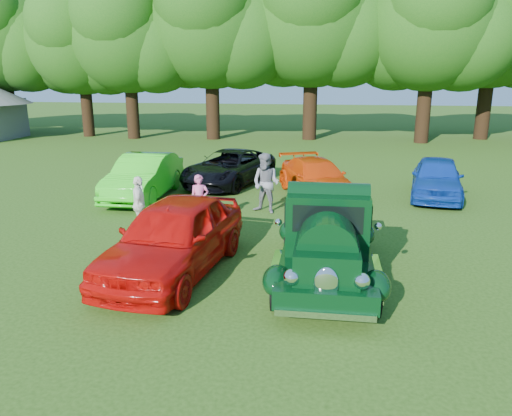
# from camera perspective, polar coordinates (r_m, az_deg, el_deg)

# --- Properties ---
(ground) EXTENTS (120.00, 120.00, 0.00)m
(ground) POSITION_cam_1_polar(r_m,az_deg,el_deg) (10.71, 3.52, -8.88)
(ground) COLOR #244510
(ground) RESTS_ON ground
(hero_pickup) EXTENTS (2.37, 5.10, 1.99)m
(hero_pickup) POSITION_cam_1_polar(r_m,az_deg,el_deg) (10.93, 8.08, -3.62)
(hero_pickup) COLOR black
(hero_pickup) RESTS_ON ground
(red_convertible) EXTENTS (2.66, 5.18, 1.68)m
(red_convertible) POSITION_cam_1_polar(r_m,az_deg,el_deg) (11.24, -9.39, -3.25)
(red_convertible) COLOR #BA0B07
(red_convertible) RESTS_ON ground
(back_car_lime) EXTENTS (1.64, 4.65, 1.53)m
(back_car_lime) POSITION_cam_1_polar(r_m,az_deg,el_deg) (18.26, -12.71, 3.53)
(back_car_lime) COLOR #2ACB1B
(back_car_lime) RESTS_ON ground
(back_car_black) EXTENTS (3.59, 5.33, 1.36)m
(back_car_black) POSITION_cam_1_polar(r_m,az_deg,el_deg) (19.96, -3.09, 4.63)
(back_car_black) COLOR black
(back_car_black) RESTS_ON ground
(back_car_orange) EXTENTS (3.38, 4.91, 1.32)m
(back_car_orange) POSITION_cam_1_polar(r_m,az_deg,el_deg) (18.14, 6.92, 3.39)
(back_car_orange) COLOR #DA3C07
(back_car_orange) RESTS_ON ground
(back_car_blue) EXTENTS (2.42, 4.46, 1.44)m
(back_car_blue) POSITION_cam_1_polar(r_m,az_deg,el_deg) (18.96, 19.97, 3.27)
(back_car_blue) COLOR #0E349B
(back_car_blue) RESTS_ON ground
(spectator_pink) EXTENTS (0.63, 0.51, 1.50)m
(spectator_pink) POSITION_cam_1_polar(r_m,az_deg,el_deg) (14.70, -6.46, 0.92)
(spectator_pink) COLOR #CD5487
(spectator_pink) RESTS_ON ground
(spectator_grey) EXTENTS (1.14, 1.03, 1.92)m
(spectator_grey) POSITION_cam_1_polar(r_m,az_deg,el_deg) (15.82, 1.15, 2.84)
(spectator_grey) COLOR gray
(spectator_grey) RESTS_ON ground
(spectator_white) EXTENTS (0.64, 1.01, 1.60)m
(spectator_white) POSITION_cam_1_polar(r_m,az_deg,el_deg) (14.29, -13.21, 0.39)
(spectator_white) COLOR white
(spectator_white) RESTS_ON ground
(tree_line) EXTENTS (63.78, 10.78, 12.21)m
(tree_line) POSITION_cam_1_polar(r_m,az_deg,el_deg) (33.68, 11.63, 19.60)
(tree_line) COLOR black
(tree_line) RESTS_ON ground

